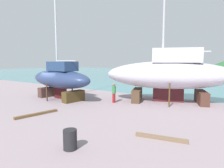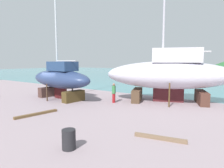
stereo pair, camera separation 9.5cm
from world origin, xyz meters
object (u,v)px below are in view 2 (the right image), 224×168
at_px(sailboat_small_center, 169,74).
at_px(barrel_rust_near, 69,139).
at_px(sailboat_large_starboard, 60,78).
at_px(worker, 114,93).

relative_size(sailboat_small_center, barrel_rust_near, 24.27).
xyz_separation_m(sailboat_large_starboard, barrel_rust_near, (8.81, -7.02, -1.55)).
relative_size(sailboat_large_starboard, worker, 8.57).
bearing_deg(sailboat_large_starboard, barrel_rust_near, 147.09).
bearing_deg(worker, sailboat_large_starboard, 173.28).
height_order(sailboat_small_center, barrel_rust_near, sailboat_small_center).
height_order(sailboat_large_starboard, sailboat_small_center, sailboat_small_center).
relative_size(worker, barrel_rust_near, 2.03).
distance_m(worker, barrel_rust_near, 9.33).
distance_m(sailboat_large_starboard, sailboat_small_center, 10.00).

